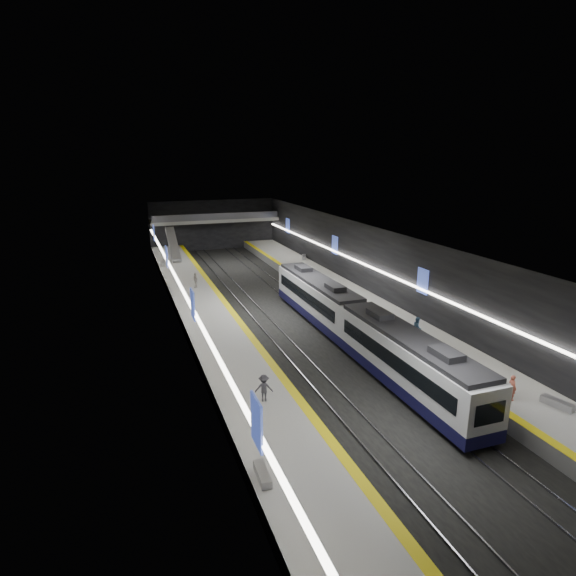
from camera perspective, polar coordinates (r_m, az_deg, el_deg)
name	(u,v)px	position (r m, az deg, el deg)	size (l,w,h in m)	color
ground	(285,315)	(47.02, -0.41, -3.17)	(70.00, 70.00, 0.00)	black
ceiling	(284,233)	(45.07, -0.43, 6.50)	(20.00, 70.00, 0.04)	beige
wall_left	(178,284)	(43.73, -12.89, 0.45)	(0.04, 70.00, 8.00)	black
wall_right	(377,267)	(49.97, 10.48, 2.48)	(0.04, 70.00, 8.00)	black
wall_back	(213,225)	(79.19, -8.85, 7.39)	(20.00, 0.04, 8.00)	black
platform_left	(208,318)	(45.09, -9.47, -3.56)	(5.00, 70.00, 1.00)	slate
tile_surface_left	(208,313)	(44.92, -9.50, -2.94)	(5.00, 70.00, 0.02)	#ACACA7
tactile_strip_left	(231,310)	(45.32, -6.76, -2.65)	(0.60, 70.00, 0.02)	yellow
platform_right	(354,302)	(49.71, 7.78, -1.65)	(5.00, 70.00, 1.00)	slate
tile_surface_right	(354,297)	(49.56, 7.80, -1.09)	(5.00, 70.00, 0.02)	#ACACA7
tactile_strip_right	(334,299)	(48.61, 5.50, -1.34)	(0.60, 70.00, 0.02)	yellow
rails	(285,314)	(47.00, -0.41, -3.10)	(6.52, 70.00, 0.12)	gray
train	(355,323)	(38.71, 7.91, -4.09)	(2.69, 30.04, 3.60)	#12113E
ad_posters	(281,268)	(46.68, -0.83, 2.44)	(19.94, 53.50, 2.20)	#3E54BB
cove_light_left	(181,286)	(43.81, -12.62, 0.22)	(0.25, 68.60, 0.12)	white
cove_light_right	(375,269)	(49.92, 10.27, 2.24)	(0.25, 68.60, 0.12)	white
mezzanine_bridge	(216,220)	(77.03, -8.58, 7.95)	(20.00, 3.00, 1.50)	gray
escalator	(173,244)	(69.49, -13.47, 5.08)	(1.20, 8.00, 0.60)	#99999E
bench_left_near	(262,474)	(23.35, -3.05, -21.18)	(0.48, 1.73, 0.42)	#99999E
bench_left_far	(163,264)	(65.18, -14.64, 2.79)	(0.48, 1.73, 0.42)	#99999E
bench_right_near	(557,404)	(32.63, 29.30, -11.85)	(0.51, 1.83, 0.45)	#99999E
bench_right_far	(304,257)	(67.11, 1.91, 3.68)	(0.52, 1.88, 0.46)	#99999E
passenger_right_a	(512,388)	(32.03, 25.04, -10.67)	(0.57, 0.38, 1.58)	#CE634C
passenger_right_b	(417,328)	(39.65, 15.08, -4.55)	(0.83, 0.65, 1.70)	#456D96
passenger_left_a	(195,280)	(53.48, -10.92, 0.91)	(0.95, 0.40, 1.63)	beige
passenger_left_b	(264,388)	(29.02, -2.87, -11.78)	(1.07, 0.62, 1.66)	#3F3D45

